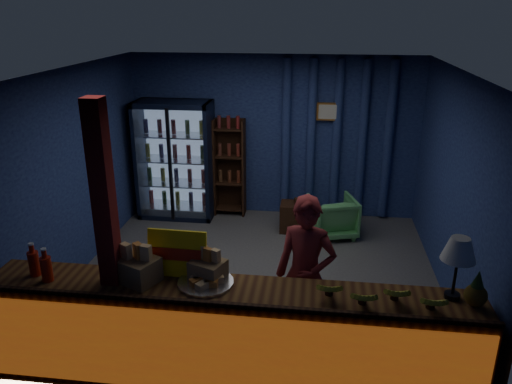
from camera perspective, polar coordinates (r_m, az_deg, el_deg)
ground at (r=6.53m, az=0.02°, el=-9.57°), size 4.60×4.60×0.00m
room_walls at (r=5.91m, az=0.03°, el=3.75°), size 4.60×4.60×4.60m
counter at (r=4.69m, az=-3.10°, el=-16.05°), size 4.40×0.57×0.99m
support_post at (r=4.56m, az=-16.45°, el=-5.96°), size 0.16×0.16×2.60m
beverage_cooler at (r=8.20m, az=-9.04°, el=3.63°), size 1.20×0.62×1.90m
bottle_shelf at (r=8.18m, az=-2.99°, el=2.80°), size 0.50×0.28×1.60m
curtain_folds at (r=8.00m, az=9.18°, el=5.92°), size 1.74×0.14×2.50m
framed_picture at (r=7.86m, az=8.27°, el=9.07°), size 0.36×0.04×0.28m
shopkeeper at (r=4.93m, az=5.67°, el=-9.49°), size 0.65×0.50×1.62m
green_chair at (r=7.60m, az=8.71°, el=-2.78°), size 0.82×0.83×0.61m
side_table at (r=7.71m, az=4.65°, el=-2.87°), size 0.49×0.36×0.54m
yellow_sign at (r=4.59m, az=-9.03°, el=-6.96°), size 0.55×0.13×0.43m
soda_bottles at (r=4.93m, az=-23.45°, el=-7.65°), size 0.26×0.18×0.32m
snack_box_left at (r=4.61m, az=-13.34°, el=-8.46°), size 0.43×0.40×0.36m
snack_box_centre at (r=4.54m, az=-5.52°, el=-8.73°), size 0.36×0.33×0.31m
pastry_tray at (r=4.51m, az=-5.79°, el=-10.10°), size 0.50×0.50×0.08m
banana_bunches at (r=4.31m, az=13.94°, el=-11.32°), size 1.06×0.30×0.17m
table_lamp at (r=4.42m, az=22.18°, el=-6.32°), size 0.29×0.29×0.56m
pineapple at (r=4.50m, az=23.86°, el=-10.43°), size 0.19×0.19×0.32m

